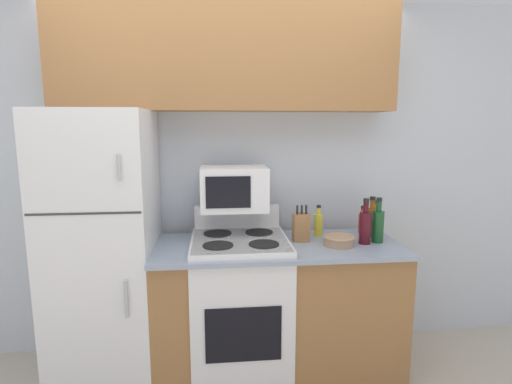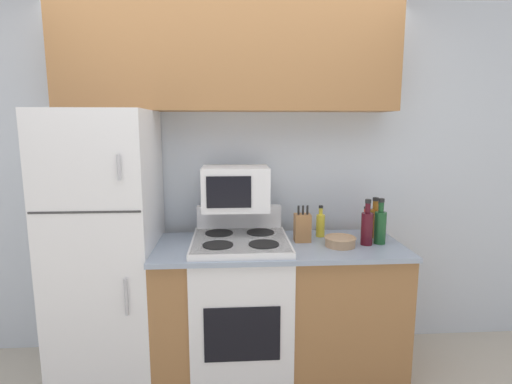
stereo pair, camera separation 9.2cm
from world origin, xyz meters
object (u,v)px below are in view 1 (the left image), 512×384
bowl (339,240)px  bottle_cooking_spray (318,224)px  refrigerator (105,250)px  microwave (234,188)px  bottle_wine_red (365,226)px  bottle_vinegar (375,220)px  stove (240,305)px  bottle_hot_sauce (362,222)px  bottle_whiskey (372,221)px  bottle_wine_green (378,225)px  knife_block (301,227)px

bowl → bottle_cooking_spray: bearing=108.2°
refrigerator → microwave: (0.84, 0.10, 0.37)m
microwave → bottle_wine_red: size_ratio=1.48×
bowl → bottle_vinegar: (0.35, 0.26, 0.06)m
bowl → stove: bearing=173.4°
refrigerator → bottle_wine_red: bearing=-3.4°
stove → bottle_wine_red: bottle_wine_red is taller
stove → bottle_cooking_spray: 0.77m
bottle_hot_sauce → bottle_whiskey: bearing=-66.7°
bottle_hot_sauce → bottle_cooking_spray: size_ratio=0.91×
bottle_whiskey → bottle_wine_green: size_ratio=0.93×
bottle_wine_green → bottle_vinegar: bottle_wine_green is taller
stove → bottle_wine_red: 0.98m
bottle_wine_green → bottle_wine_red: size_ratio=1.00×
stove → bottle_vinegar: (0.99, 0.19, 0.51)m
bottle_hot_sauce → bottle_cooking_spray: (-0.33, -0.04, 0.01)m
bottle_hot_sauce → bottle_wine_red: (-0.08, -0.25, 0.04)m
knife_block → bottle_whiskey: bearing=7.0°
microwave → stove: bearing=-79.4°
microwave → bottle_wine_green: 0.99m
bottle_whiskey → bottle_vinegar: (0.06, 0.07, -0.02)m
microwave → bottle_wine_red: 0.90m
bottle_wine_green → bottle_cooking_spray: bearing=151.5°
bottle_vinegar → bowl: bearing=-143.1°
bottle_vinegar → bottle_wine_red: bearing=-125.2°
bottle_whiskey → bottle_wine_green: bottle_wine_green is taller
stove → bottle_whiskey: bottle_whiskey is taller
bottle_vinegar → bottle_whiskey: bearing=-128.4°
stove → microwave: (-0.03, 0.15, 0.77)m
knife_block → bottle_hot_sauce: size_ratio=1.23×
bottle_vinegar → bottle_wine_red: (-0.17, -0.24, 0.02)m
knife_block → microwave: bearing=168.1°
bottle_whiskey → bottle_wine_green: 0.15m
knife_block → bottle_wine_green: bottle_wine_green is taller
bottle_wine_red → bottle_vinegar: bearing=54.8°
refrigerator → bottle_cooking_spray: refrigerator is taller
stove → refrigerator: bearing=176.8°
stove → bottle_hot_sauce: (0.89, 0.20, 0.50)m
bowl → bottle_vinegar: bottle_vinegar is taller
bottle_whiskey → bottle_wine_red: bottle_wine_red is taller
bottle_wine_green → bottle_vinegar: (0.07, 0.22, -0.02)m
knife_block → bottle_vinegar: (0.57, 0.13, -0.00)m
microwave → bottle_wine_green: microwave is taller
knife_block → bottle_vinegar: 0.59m
microwave → knife_block: size_ratio=1.80×
bottle_whiskey → bottle_cooking_spray: bearing=172.9°
bottle_whiskey → bottle_vinegar: bottle_whiskey is taller
refrigerator → bottle_wine_green: size_ratio=5.90×
bottle_hot_sauce → bottle_vinegar: (0.09, -0.01, 0.02)m
refrigerator → bowl: refrigerator is taller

